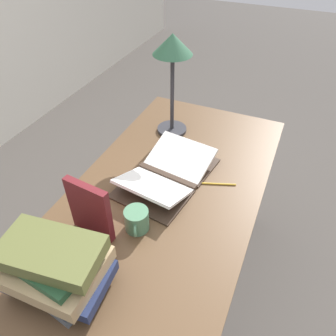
{
  "coord_description": "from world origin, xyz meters",
  "views": [
    {
      "loc": [
        -0.86,
        -0.38,
        1.64
      ],
      "look_at": [
        0.04,
        0.01,
        0.81
      ],
      "focal_mm": 35.0,
      "sensor_mm": 36.0,
      "label": 1
    }
  ],
  "objects_px": {
    "reading_lamp": "(173,57)",
    "open_book": "(167,174)",
    "book_stack_tall": "(57,267)",
    "book_standing_upright": "(90,210)",
    "pencil": "(218,184)",
    "coffee_mug": "(137,220)"
  },
  "relations": [
    {
      "from": "book_stack_tall",
      "to": "pencil",
      "type": "distance_m",
      "value": 0.69
    },
    {
      "from": "book_standing_upright",
      "to": "book_stack_tall",
      "type": "bearing_deg",
      "value": -165.87
    },
    {
      "from": "open_book",
      "to": "reading_lamp",
      "type": "height_order",
      "value": "reading_lamp"
    },
    {
      "from": "book_stack_tall",
      "to": "book_standing_upright",
      "type": "height_order",
      "value": "book_standing_upright"
    },
    {
      "from": "open_book",
      "to": "pencil",
      "type": "relative_size",
      "value": 3.42
    },
    {
      "from": "book_stack_tall",
      "to": "book_standing_upright",
      "type": "bearing_deg",
      "value": 7.86
    },
    {
      "from": "open_book",
      "to": "book_stack_tall",
      "type": "height_order",
      "value": "book_stack_tall"
    },
    {
      "from": "reading_lamp",
      "to": "open_book",
      "type": "bearing_deg",
      "value": -160.23
    },
    {
      "from": "reading_lamp",
      "to": "pencil",
      "type": "distance_m",
      "value": 0.57
    },
    {
      "from": "book_standing_upright",
      "to": "pencil",
      "type": "xyz_separation_m",
      "value": [
        0.4,
        -0.33,
        -0.11
      ]
    },
    {
      "from": "book_stack_tall",
      "to": "coffee_mug",
      "type": "xyz_separation_m",
      "value": [
        0.29,
        -0.1,
        -0.06
      ]
    },
    {
      "from": "book_standing_upright",
      "to": "reading_lamp",
      "type": "bearing_deg",
      "value": 6.11
    },
    {
      "from": "book_standing_upright",
      "to": "coffee_mug",
      "type": "bearing_deg",
      "value": -54.32
    },
    {
      "from": "book_standing_upright",
      "to": "pencil",
      "type": "distance_m",
      "value": 0.53
    },
    {
      "from": "book_stack_tall",
      "to": "open_book",
      "type": "bearing_deg",
      "value": -9.17
    },
    {
      "from": "book_stack_tall",
      "to": "reading_lamp",
      "type": "height_order",
      "value": "reading_lamp"
    },
    {
      "from": "book_stack_tall",
      "to": "reading_lamp",
      "type": "distance_m",
      "value": 0.94
    },
    {
      "from": "pencil",
      "to": "reading_lamp",
      "type": "bearing_deg",
      "value": 48.48
    },
    {
      "from": "book_standing_upright",
      "to": "reading_lamp",
      "type": "distance_m",
      "value": 0.74
    },
    {
      "from": "open_book",
      "to": "pencil",
      "type": "distance_m",
      "value": 0.21
    },
    {
      "from": "reading_lamp",
      "to": "coffee_mug",
      "type": "bearing_deg",
      "value": -168.27
    },
    {
      "from": "book_stack_tall",
      "to": "book_standing_upright",
      "type": "relative_size",
      "value": 1.37
    }
  ]
}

